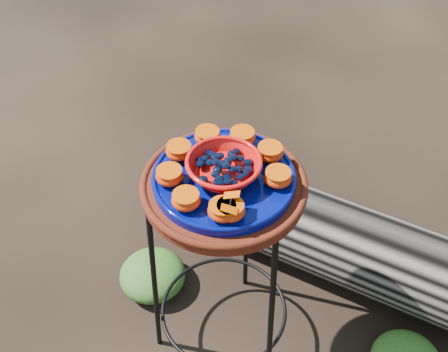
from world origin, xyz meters
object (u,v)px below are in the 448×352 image
(driftwood_log, at_px, (383,258))
(plant_stand, at_px, (224,273))
(red_bowl, at_px, (224,168))
(terracotta_saucer, at_px, (224,187))
(cobalt_plate, at_px, (224,179))

(driftwood_log, bearing_deg, plant_stand, -138.91)
(red_bowl, xyz_separation_m, driftwood_log, (0.45, 0.39, -0.63))
(terracotta_saucer, relative_size, driftwood_log, 0.26)
(terracotta_saucer, height_order, red_bowl, red_bowl)
(cobalt_plate, bearing_deg, red_bowl, 0.00)
(terracotta_saucer, relative_size, cobalt_plate, 1.17)
(plant_stand, relative_size, cobalt_plate, 1.97)
(cobalt_plate, height_order, red_bowl, red_bowl)
(driftwood_log, bearing_deg, red_bowl, -138.91)
(plant_stand, distance_m, terracotta_saucer, 0.37)
(terracotta_saucer, xyz_separation_m, cobalt_plate, (0.00, 0.00, 0.03))
(terracotta_saucer, height_order, driftwood_log, terracotta_saucer)
(terracotta_saucer, bearing_deg, driftwood_log, 41.09)
(plant_stand, height_order, red_bowl, red_bowl)
(plant_stand, distance_m, driftwood_log, 0.63)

